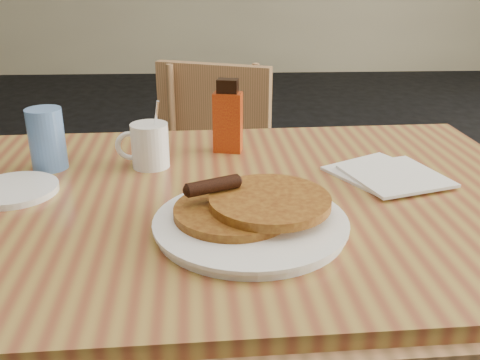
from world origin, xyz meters
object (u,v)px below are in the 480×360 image
at_px(pancake_plate, 251,217).
at_px(coffee_mug, 149,145).
at_px(main_table, 228,215).
at_px(blue_tumbler, 47,139).
at_px(chair_main_far, 215,175).
at_px(syrup_bottle, 228,119).

xyz_separation_m(pancake_plate, coffee_mug, (-0.19, 0.29, 0.03)).
bearing_deg(main_table, coffee_mug, 136.07).
bearing_deg(main_table, blue_tumbler, 157.25).
distance_m(pancake_plate, coffee_mug, 0.35).
xyz_separation_m(main_table, blue_tumbler, (-0.36, 0.15, 0.10)).
xyz_separation_m(chair_main_far, syrup_bottle, (0.03, -0.47, 0.32)).
bearing_deg(coffee_mug, syrup_bottle, 23.50).
height_order(chair_main_far, pancake_plate, chair_main_far).
relative_size(pancake_plate, syrup_bottle, 1.91).
bearing_deg(coffee_mug, chair_main_far, 71.68).
bearing_deg(chair_main_far, syrup_bottle, -65.38).
distance_m(pancake_plate, blue_tumbler, 0.49).
distance_m(chair_main_far, pancake_plate, 0.89).
bearing_deg(syrup_bottle, coffee_mug, -139.94).
bearing_deg(coffee_mug, main_table, -49.06).
relative_size(chair_main_far, syrup_bottle, 5.18).
height_order(main_table, blue_tumbler, blue_tumbler).
xyz_separation_m(main_table, coffee_mug, (-0.16, 0.15, 0.09)).
bearing_deg(chair_main_far, blue_tumbler, -100.68).
relative_size(main_table, pancake_plate, 4.15).
distance_m(pancake_plate, syrup_bottle, 0.38).
distance_m(main_table, syrup_bottle, 0.27).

